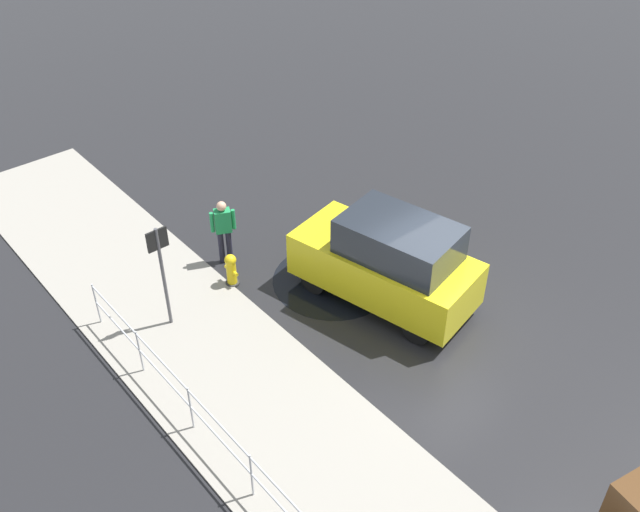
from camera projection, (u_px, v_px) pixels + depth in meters
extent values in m
plane|color=black|center=(443.00, 326.00, 14.74)|extent=(60.00, 60.00, 0.00)
cube|color=gray|center=(282.00, 430.00, 12.57)|extent=(24.00, 3.20, 0.04)
cube|color=yellow|center=(384.00, 268.00, 14.98)|extent=(4.17, 2.50, 0.99)
cube|color=#1E232B|center=(399.00, 240.00, 14.29)|extent=(2.61, 1.96, 0.77)
cylinder|color=black|center=(315.00, 280.00, 15.45)|extent=(0.63, 0.34, 0.60)
cylinder|color=black|center=(353.00, 249.00, 16.35)|extent=(0.63, 0.34, 0.60)
cylinder|color=black|center=(417.00, 330.00, 14.21)|extent=(0.63, 0.34, 0.60)
cylinder|color=black|center=(452.00, 293.00, 15.11)|extent=(0.63, 0.34, 0.60)
cylinder|color=gold|center=(232.00, 273.00, 15.62)|extent=(0.22, 0.22, 0.62)
sphere|color=gold|center=(230.00, 260.00, 15.41)|extent=(0.26, 0.26, 0.26)
cylinder|color=gold|center=(235.00, 274.00, 15.48)|extent=(0.10, 0.09, 0.09)
cylinder|color=gold|center=(227.00, 267.00, 15.68)|extent=(0.10, 0.09, 0.09)
cylinder|color=#2D2D2D|center=(233.00, 283.00, 15.79)|extent=(0.31, 0.31, 0.06)
cube|color=#1E8C4C|center=(223.00, 221.00, 15.80)|extent=(0.37, 0.43, 0.55)
sphere|color=tan|center=(221.00, 206.00, 15.57)|extent=(0.22, 0.22, 0.22)
cylinder|color=#1E1E2D|center=(229.00, 246.00, 16.24)|extent=(0.13, 0.13, 0.85)
cylinder|color=#1E1E2D|center=(221.00, 247.00, 16.21)|extent=(0.13, 0.13, 0.85)
cylinder|color=#1E8C4C|center=(233.00, 219.00, 15.85)|extent=(0.09, 0.09, 0.50)
cylinder|color=#1E8C4C|center=(212.00, 222.00, 15.75)|extent=(0.09, 0.09, 0.50)
cylinder|color=#B7BABF|center=(252.00, 476.00, 11.21)|extent=(0.04, 0.04, 1.05)
cylinder|color=#B7BABF|center=(191.00, 409.00, 12.30)|extent=(0.04, 0.04, 1.05)
cylinder|color=#B7BABF|center=(140.00, 352.00, 13.39)|extent=(0.04, 0.04, 1.05)
cylinder|color=#B7BABF|center=(97.00, 304.00, 14.48)|extent=(0.04, 0.04, 1.05)
cylinder|color=#B7BABF|center=(217.00, 422.00, 11.47)|extent=(8.96, 0.04, 0.04)
cylinder|color=#B7BABF|center=(220.00, 439.00, 11.73)|extent=(8.96, 0.04, 0.04)
cylinder|color=#4C4C51|center=(164.00, 279.00, 14.07)|extent=(0.07, 0.07, 2.40)
cube|color=black|center=(157.00, 240.00, 13.49)|extent=(0.04, 0.44, 0.44)
cylinder|color=black|center=(333.00, 280.00, 15.92)|extent=(2.72, 2.72, 0.01)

